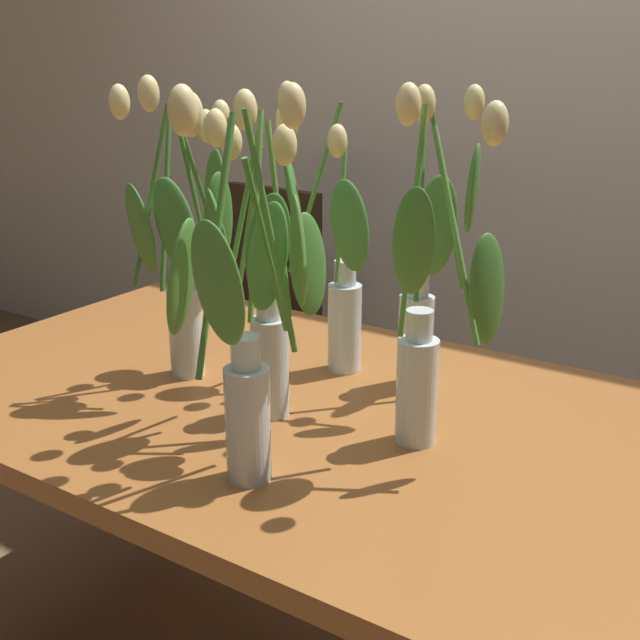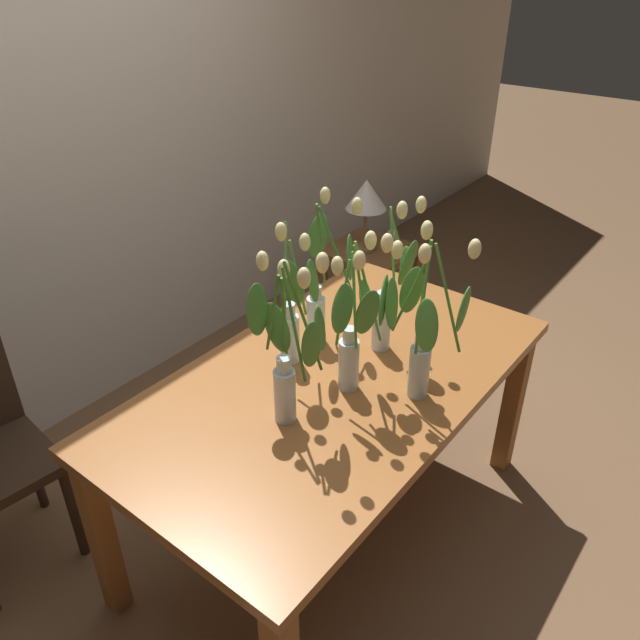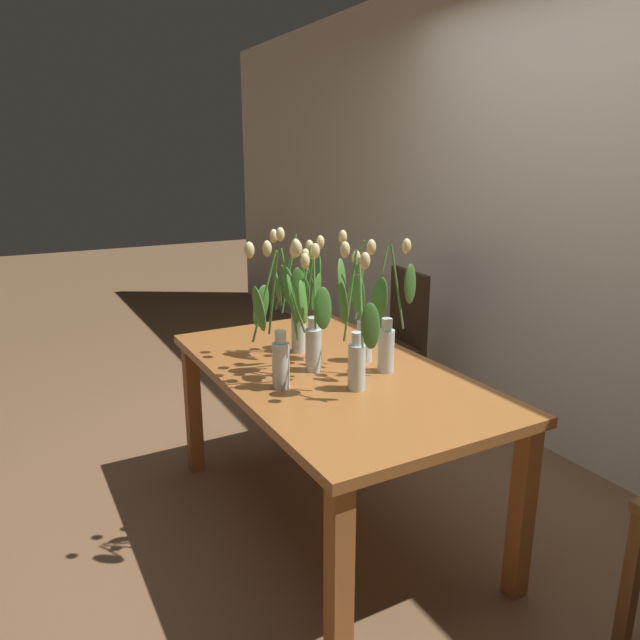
% 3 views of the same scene
% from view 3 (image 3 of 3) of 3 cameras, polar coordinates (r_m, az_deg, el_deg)
% --- Properties ---
extents(ground_plane, '(18.00, 18.00, 0.00)m').
position_cam_3_polar(ground_plane, '(2.86, 0.91, -18.75)').
color(ground_plane, brown).
extents(room_wall_rear, '(9.00, 0.10, 2.70)m').
position_cam_3_polar(room_wall_rear, '(3.37, 23.83, 9.79)').
color(room_wall_rear, silver).
rests_on(room_wall_rear, ground).
extents(dining_table, '(1.60, 0.90, 0.74)m').
position_cam_3_polar(dining_table, '(2.55, 0.97, -6.63)').
color(dining_table, '#A3602D').
rests_on(dining_table, ground).
extents(tulip_vase_0, '(0.22, 0.15, 0.57)m').
position_cam_3_polar(tulip_vase_0, '(2.56, 3.84, 0.00)').
color(tulip_vase_0, silver).
rests_on(tulip_vase_0, dining_table).
extents(tulip_vase_1, '(0.22, 0.17, 0.57)m').
position_cam_3_polar(tulip_vase_1, '(2.42, -1.10, 0.18)').
color(tulip_vase_1, silver).
rests_on(tulip_vase_1, dining_table).
extents(tulip_vase_2, '(0.19, 0.27, 0.58)m').
position_cam_3_polar(tulip_vase_2, '(2.25, -3.80, -0.87)').
color(tulip_vase_2, silver).
rests_on(tulip_vase_2, dining_table).
extents(tulip_vase_3, '(0.15, 0.24, 0.57)m').
position_cam_3_polar(tulip_vase_3, '(2.42, 6.60, -0.78)').
color(tulip_vase_3, silver).
rests_on(tulip_vase_3, dining_table).
extents(tulip_vase_4, '(0.18, 0.14, 0.58)m').
position_cam_3_polar(tulip_vase_4, '(2.22, 3.54, -2.46)').
color(tulip_vase_4, silver).
rests_on(tulip_vase_4, dining_table).
extents(tulip_vase_5, '(0.17, 0.26, 0.58)m').
position_cam_3_polar(tulip_vase_5, '(2.66, -2.04, 1.60)').
color(tulip_vase_5, silver).
rests_on(tulip_vase_5, dining_table).
extents(dining_chair, '(0.44, 0.44, 0.93)m').
position_cam_3_polar(dining_chair, '(3.74, 7.08, -1.50)').
color(dining_chair, '#382619').
rests_on(dining_chair, ground).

